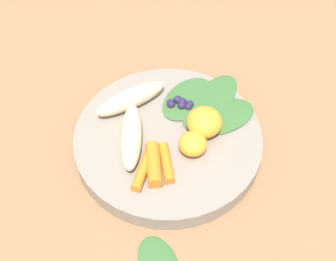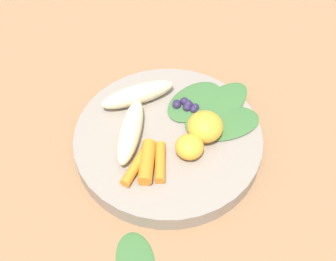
{
  "view_description": "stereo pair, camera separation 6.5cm",
  "coord_description": "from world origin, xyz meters",
  "px_view_note": "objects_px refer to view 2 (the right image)",
  "views": [
    {
      "loc": [
        0.11,
        0.39,
        0.55
      ],
      "look_at": [
        0.0,
        0.0,
        0.04
      ],
      "focal_mm": 48.94,
      "sensor_mm": 36.0,
      "label": 1
    },
    {
      "loc": [
        0.04,
        0.4,
        0.55
      ],
      "look_at": [
        0.0,
        0.0,
        0.04
      ],
      "focal_mm": 48.94,
      "sensor_mm": 36.0,
      "label": 2
    }
  ],
  "objects_px": {
    "banana_peeled_left": "(131,134)",
    "banana_peeled_right": "(138,94)",
    "kale_leaf_stray": "(135,261)",
    "orange_segment_near": "(205,127)",
    "bowl": "(168,141)"
  },
  "relations": [
    {
      "from": "kale_leaf_stray",
      "to": "orange_segment_near",
      "type": "bearing_deg",
      "value": 139.92
    },
    {
      "from": "orange_segment_near",
      "to": "banana_peeled_right",
      "type": "bearing_deg",
      "value": -39.88
    },
    {
      "from": "banana_peeled_left",
      "to": "orange_segment_near",
      "type": "bearing_deg",
      "value": 104.12
    },
    {
      "from": "banana_peeled_left",
      "to": "banana_peeled_right",
      "type": "distance_m",
      "value": 0.08
    },
    {
      "from": "orange_segment_near",
      "to": "kale_leaf_stray",
      "type": "bearing_deg",
      "value": 56.42
    },
    {
      "from": "banana_peeled_right",
      "to": "kale_leaf_stray",
      "type": "height_order",
      "value": "banana_peeled_right"
    },
    {
      "from": "kale_leaf_stray",
      "to": "banana_peeled_right",
      "type": "bearing_deg",
      "value": 168.6
    },
    {
      "from": "orange_segment_near",
      "to": "banana_peeled_left",
      "type": "bearing_deg",
      "value": -0.78
    },
    {
      "from": "banana_peeled_right",
      "to": "kale_leaf_stray",
      "type": "bearing_deg",
      "value": 68.53
    },
    {
      "from": "banana_peeled_right",
      "to": "orange_segment_near",
      "type": "bearing_deg",
      "value": 123.56
    },
    {
      "from": "banana_peeled_right",
      "to": "orange_segment_near",
      "type": "xyz_separation_m",
      "value": [
        -0.09,
        0.08,
        0.0
      ]
    },
    {
      "from": "bowl",
      "to": "banana_peeled_right",
      "type": "distance_m",
      "value": 0.08
    },
    {
      "from": "banana_peeled_left",
      "to": "orange_segment_near",
      "type": "relative_size",
      "value": 2.25
    },
    {
      "from": "bowl",
      "to": "orange_segment_near",
      "type": "bearing_deg",
      "value": 173.59
    },
    {
      "from": "bowl",
      "to": "kale_leaf_stray",
      "type": "distance_m",
      "value": 0.18
    }
  ]
}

